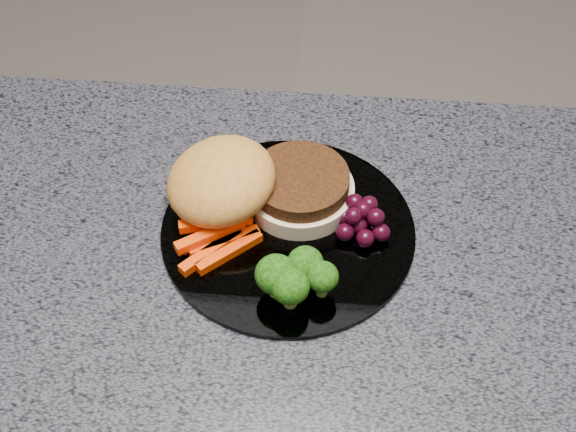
# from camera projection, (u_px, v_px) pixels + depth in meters

# --- Properties ---
(countertop) EXTENTS (1.20, 0.60, 0.04)m
(countertop) POSITION_uv_depth(u_px,v_px,m) (193.00, 302.00, 0.79)
(countertop) COLOR #4A4953
(countertop) RESTS_ON island_cabinet
(plate) EXTENTS (0.26, 0.26, 0.01)m
(plate) POSITION_uv_depth(u_px,v_px,m) (288.00, 231.00, 0.82)
(plate) COLOR white
(plate) RESTS_ON countertop
(burger) EXTENTS (0.22, 0.16, 0.06)m
(burger) POSITION_uv_depth(u_px,v_px,m) (250.00, 187.00, 0.82)
(burger) COLOR beige
(burger) RESTS_ON plate
(carrot_sticks) EXTENTS (0.09, 0.08, 0.02)m
(carrot_sticks) POSITION_uv_depth(u_px,v_px,m) (217.00, 239.00, 0.80)
(carrot_sticks) COLOR #F43B04
(carrot_sticks) RESTS_ON plate
(broccoli) EXTENTS (0.08, 0.06, 0.05)m
(broccoli) POSITION_uv_depth(u_px,v_px,m) (294.00, 276.00, 0.75)
(broccoli) COLOR olive
(broccoli) RESTS_ON plate
(grape_bunch) EXTENTS (0.06, 0.06, 0.03)m
(grape_bunch) POSITION_uv_depth(u_px,v_px,m) (362.00, 219.00, 0.81)
(grape_bunch) COLOR black
(grape_bunch) RESTS_ON plate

